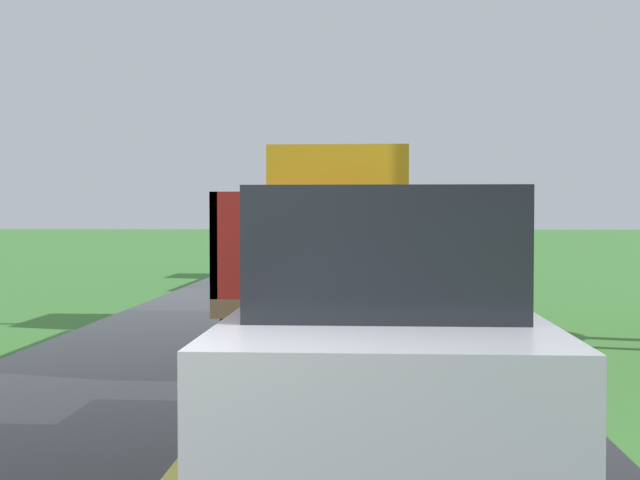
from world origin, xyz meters
name	(u,v)px	position (x,y,z in m)	size (l,w,h in m)	color
banana_truck_near	(337,240)	(0.83, 9.52, 1.48)	(2.38, 5.82, 2.80)	#2D2D30
banana_truck_far	(349,228)	(0.74, 20.23, 1.48)	(2.38, 5.81, 2.80)	#2D2D30
following_car	(382,337)	(1.39, 2.56, 1.07)	(1.74, 4.10, 1.92)	#B7BABF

